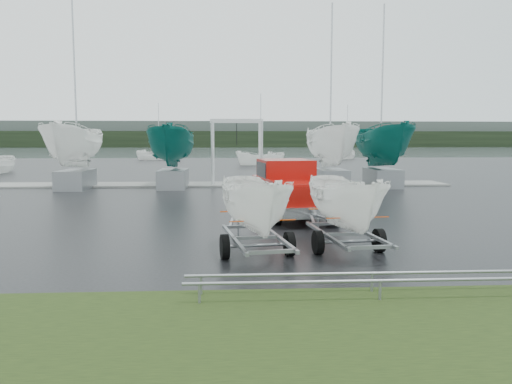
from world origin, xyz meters
name	(u,v)px	position (x,y,z in m)	size (l,w,h in m)	color
ground_plane	(192,217)	(0.00, 0.00, 0.00)	(120.00, 120.00, 0.00)	black
lake	(222,152)	(0.00, 100.00, -0.01)	(300.00, 300.00, 0.00)	slate
grass_verge	(141,331)	(0.00, -11.00, 0.00)	(40.00, 40.00, 0.00)	black
dock	(207,184)	(0.00, 13.00, 0.05)	(30.00, 3.00, 0.12)	gray
treeline	(224,139)	(0.00, 170.00, 3.00)	(300.00, 8.00, 6.00)	black
far_hill	(224,134)	(0.00, 178.00, 5.00)	(300.00, 6.00, 10.00)	#4C5651
pickup_truck	(289,186)	(3.66, 0.69, 1.07)	(2.76, 6.37, 2.06)	#9F0E08
trailer_hitched	(348,158)	(4.31, -5.89, 2.38)	(1.83, 3.70, 4.37)	gray
trailer_parked	(256,158)	(1.99, -6.22, 2.41)	(1.85, 3.73, 4.41)	gray
boat_hoist	(237,142)	(1.89, 13.00, 2.67)	(3.30, 2.18, 4.12)	silver
keelboat_0	(73,115)	(-7.45, 11.00, 4.22)	(2.65, 3.20, 10.83)	gray
keelboat_1	(172,118)	(-1.88, 11.20, 4.08)	(2.56, 3.20, 7.92)	gray
keelboat_2	(332,117)	(7.46, 11.00, 4.18)	(2.63, 3.20, 10.80)	gray
keelboat_3	(384,116)	(10.65, 11.30, 4.28)	(2.69, 3.20, 10.86)	gray
mast_rack_2	(376,277)	(4.00, -9.50, 0.35)	(7.00, 0.56, 0.06)	gray
moored_boat_1	(159,160)	(-8.35, 53.25, 0.01)	(2.56, 2.50, 11.26)	white
moored_boat_2	(261,165)	(5.08, 38.29, 0.01)	(3.42, 3.39, 11.28)	white
moored_boat_3	(347,159)	(19.04, 55.17, 0.01)	(3.12, 3.16, 11.18)	white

